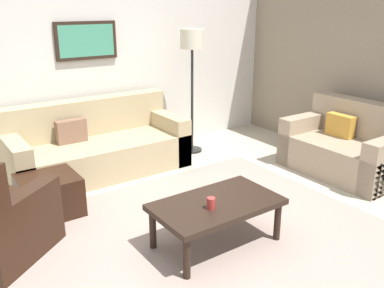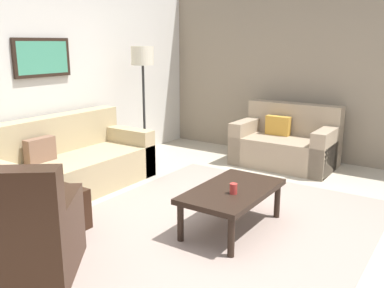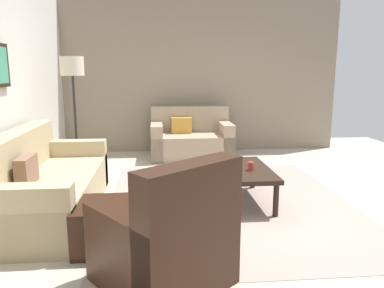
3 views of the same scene
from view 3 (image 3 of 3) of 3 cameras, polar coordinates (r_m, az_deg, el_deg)
The scene contains 10 objects.
ground_plane at distance 4.43m, azimuth 5.75°, elevation -8.96°, with size 8.00×8.00×0.00m, color #B2A893.
stone_feature_panel at distance 7.13m, azimuth 1.38°, elevation 10.23°, with size 0.12×5.20×2.80m, color gray.
area_rug at distance 4.43m, azimuth 5.75°, elevation -8.91°, with size 3.31×2.78×0.01m, color gray.
couch_main at distance 4.32m, azimuth -22.23°, elevation -6.17°, with size 2.16×0.93×0.88m.
couch_loveseat at distance 6.67m, azimuth -0.20°, elevation 0.65°, with size 0.88×1.41×0.88m.
armchair_leather at distance 2.74m, azimuth -3.58°, elevation -15.27°, with size 1.12×1.12×0.95m.
ottoman at distance 3.41m, azimuth -12.65°, elevation -12.00°, with size 0.56×0.56×0.40m, color black.
coffee_table at distance 4.40m, azimuth 7.62°, elevation -4.28°, with size 1.10×0.64×0.41m.
cup at distance 4.28m, azimuth 8.96°, elevation -3.36°, with size 0.07×0.07×0.10m, color #B2332D.
lamp_standing at distance 5.49m, azimuth -17.76°, elevation 9.48°, with size 0.32×0.32×1.71m.
Camera 3 is at (-4.08, 0.81, 1.53)m, focal length 34.89 mm.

